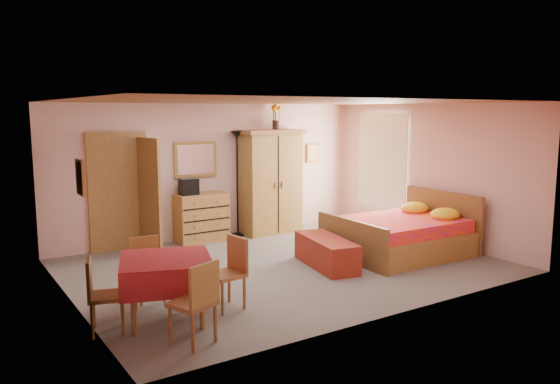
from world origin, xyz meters
TOP-DOWN VIEW (x-y plane):
  - floor at (0.00, 0.00)m, footprint 6.50×6.50m
  - ceiling at (0.00, 0.00)m, footprint 6.50×6.50m
  - wall_back at (0.00, 2.50)m, footprint 6.50×0.10m
  - wall_front at (0.00, -2.50)m, footprint 6.50×0.10m
  - wall_left at (-3.25, 0.00)m, footprint 0.10×5.00m
  - wall_right at (3.25, 0.00)m, footprint 0.10×5.00m
  - doorway at (-1.90, 2.47)m, footprint 1.06×0.12m
  - window at (3.21, 1.20)m, footprint 0.08×1.40m
  - picture_left at (-3.22, -0.60)m, footprint 0.04×0.32m
  - picture_back at (2.35, 2.47)m, footprint 0.30×0.04m
  - chest_of_drawers at (-0.41, 2.25)m, footprint 0.98×0.49m
  - wall_mirror at (-0.41, 2.46)m, footprint 0.85×0.06m
  - stereo at (-0.66, 2.24)m, footprint 0.33×0.25m
  - floor_lamp at (0.40, 2.31)m, footprint 0.34×0.34m
  - wardrobe at (1.09, 2.19)m, footprint 1.36×0.74m
  - sunflower_vase at (1.29, 2.29)m, footprint 0.20×0.20m
  - bed at (2.04, -0.48)m, footprint 2.26×1.80m
  - bench at (0.53, -0.40)m, footprint 0.78×1.46m
  - dining_table at (-2.44, -1.16)m, footprint 1.31×1.31m
  - chair_south at (-2.46, -1.94)m, footprint 0.53×0.53m
  - chair_north at (-2.38, -0.38)m, footprint 0.40×0.40m
  - chair_west at (-3.13, -1.14)m, footprint 0.49×0.49m
  - chair_east at (-1.68, -1.20)m, footprint 0.46×0.46m

SIDE VIEW (x-z plane):
  - floor at x=0.00m, z-range 0.00..0.00m
  - bench at x=0.53m, z-range 0.00..0.46m
  - dining_table at x=-2.44m, z-range 0.00..0.76m
  - chair_north at x=-2.38m, z-range 0.00..0.82m
  - chair_west at x=-3.13m, z-range 0.00..0.86m
  - chair_east at x=-1.68m, z-range 0.00..0.90m
  - chair_south at x=-2.46m, z-range 0.00..0.91m
  - chest_of_drawers at x=-0.41m, z-range 0.00..0.92m
  - bed at x=2.04m, z-range 0.00..1.03m
  - doorway at x=-1.90m, z-range -0.05..2.10m
  - floor_lamp at x=0.40m, z-range 0.00..2.07m
  - wardrobe at x=1.09m, z-range 0.00..2.09m
  - stereo at x=-0.66m, z-range 0.92..1.22m
  - wall_back at x=0.00m, z-range 0.00..2.60m
  - wall_front at x=0.00m, z-range 0.00..2.60m
  - wall_left at x=-3.25m, z-range 0.00..2.60m
  - wall_right at x=3.25m, z-range 0.00..2.60m
  - window at x=3.21m, z-range 0.48..2.42m
  - picture_back at x=2.35m, z-range 1.35..1.75m
  - wall_mirror at x=-0.41m, z-range 1.21..1.89m
  - picture_left at x=-3.22m, z-range 1.49..1.91m
  - sunflower_vase at x=1.29m, z-range 2.09..2.60m
  - ceiling at x=0.00m, z-range 2.60..2.60m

